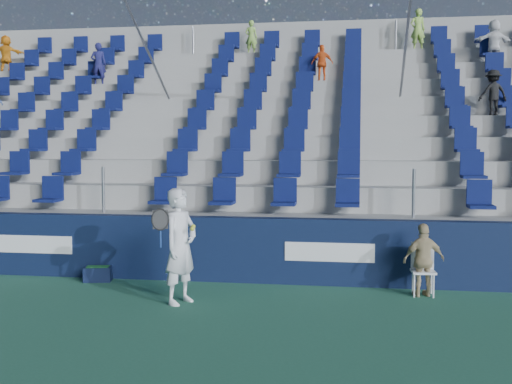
# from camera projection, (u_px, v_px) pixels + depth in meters

# --- Properties ---
(ground) EXTENTS (70.00, 70.00, 0.00)m
(ground) POSITION_uv_depth(u_px,v_px,m) (209.00, 330.00, 8.80)
(ground) COLOR #2B654A
(ground) RESTS_ON ground
(sponsor_wall) EXTENTS (24.00, 0.32, 1.20)m
(sponsor_wall) POSITION_uv_depth(u_px,v_px,m) (248.00, 250.00, 11.86)
(sponsor_wall) COLOR #0F1A39
(sponsor_wall) RESTS_ON ground
(grandstand) EXTENTS (24.00, 8.17, 6.63)m
(grandstand) POSITION_uv_depth(u_px,v_px,m) (282.00, 160.00, 16.76)
(grandstand) COLOR #979792
(grandstand) RESTS_ON ground
(tennis_player) EXTENTS (0.74, 0.79, 1.85)m
(tennis_player) POSITION_uv_depth(u_px,v_px,m) (180.00, 246.00, 10.22)
(tennis_player) COLOR silver
(tennis_player) RESTS_ON ground
(line_judge_chair) EXTENTS (0.42, 0.43, 0.88)m
(line_judge_chair) POSITION_uv_depth(u_px,v_px,m) (423.00, 265.00, 10.87)
(line_judge_chair) COLOR white
(line_judge_chair) RESTS_ON ground
(line_judge) EXTENTS (0.78, 0.51, 1.23)m
(line_judge) POSITION_uv_depth(u_px,v_px,m) (424.00, 260.00, 10.72)
(line_judge) COLOR tan
(line_judge) RESTS_ON ground
(ball_bin) EXTENTS (0.55, 0.42, 0.28)m
(ball_bin) POSITION_uv_depth(u_px,v_px,m) (98.00, 273.00, 11.94)
(ball_bin) COLOR #0E1733
(ball_bin) RESTS_ON ground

